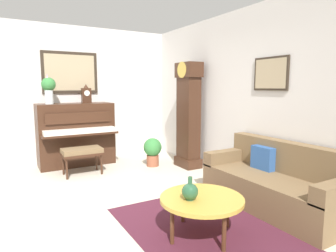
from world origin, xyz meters
name	(u,v)px	position (x,y,z in m)	size (l,w,h in m)	color
ground_plane	(100,208)	(0.00, 0.00, -0.05)	(6.40, 6.00, 0.10)	beige
wall_left	(60,94)	(-2.60, 0.01, 1.41)	(0.13, 4.90, 2.80)	silver
wall_back	(237,96)	(0.01, 2.40, 1.40)	(5.30, 0.13, 2.80)	silver
area_rug	(204,230)	(1.27, 0.79, 0.00)	(2.10, 1.50, 0.01)	#4C1E2D
piano	(76,134)	(-2.23, 0.21, 0.63)	(0.87, 1.44, 1.24)	#3D2316
piano_bench	(82,152)	(-1.48, 0.14, 0.41)	(0.42, 0.70, 0.48)	#3D2316
grandfather_clock	(188,118)	(-0.98, 2.08, 0.96)	(0.52, 0.34, 2.03)	#3D2316
couch	(275,183)	(1.21, 1.98, 0.31)	(1.90, 0.80, 0.84)	brown
coffee_table	(202,200)	(1.34, 0.70, 0.39)	(0.88, 0.88, 0.42)	gold
mantel_clock	(86,95)	(-2.23, 0.45, 1.41)	(0.13, 0.18, 0.38)	#3D2316
flower_vase	(49,87)	(-2.23, -0.25, 1.55)	(0.26, 0.26, 0.58)	silver
green_jug	(190,191)	(1.33, 0.55, 0.51)	(0.17, 0.17, 0.24)	#234C33
potted_plant	(153,150)	(-1.36, 1.49, 0.32)	(0.36, 0.36, 0.56)	#935138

